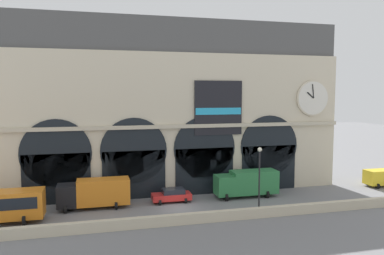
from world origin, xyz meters
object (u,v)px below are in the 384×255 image
Objects in this scene: van_eastmost at (384,177)px; street_lamp_quayside at (259,172)px; car_center at (172,195)px; box_truck_midwest at (95,193)px; box_truck_mideast at (247,183)px.

street_lamp_quayside is at bearing -162.08° from van_eastmost.
van_eastmost reaches higher than car_center.
box_truck_midwest is at bearing 158.30° from street_lamp_quayside.
van_eastmost is at bearing 0.53° from car_center.
street_lamp_quayside is at bearing -40.52° from car_center.
car_center is 0.59× the size of box_truck_mideast.
box_truck_midwest is 8.47m from car_center.
box_truck_midwest is 1.44× the size of van_eastmost.
box_truck_midwest is 1.70× the size of car_center.
box_truck_mideast is at bearing -0.33° from car_center.
van_eastmost is (19.66, 0.32, -0.45)m from box_truck_mideast.
street_lamp_quayside is at bearing -21.70° from box_truck_midwest.
box_truck_mideast is 19.67m from van_eastmost.
box_truck_midwest is 1.00× the size of box_truck_mideast.
box_truck_mideast is (17.49, 0.10, 0.00)m from box_truck_midwest.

